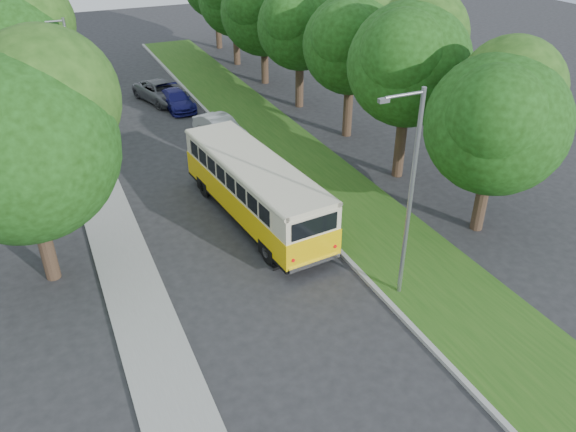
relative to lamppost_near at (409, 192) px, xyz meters
name	(u,v)px	position (x,y,z in m)	size (l,w,h in m)	color
ground	(268,285)	(-4.21, 2.50, -4.37)	(120.00, 120.00, 0.00)	#242427
curb	(297,207)	(-0.61, 7.50, -4.29)	(0.20, 70.00, 0.15)	gray
grass_verge	(340,197)	(1.74, 7.50, -4.30)	(4.50, 70.00, 0.13)	#235015
sidewalk	(119,247)	(-9.01, 7.50, -4.31)	(2.20, 70.00, 0.12)	gray
treeline	(200,28)	(-1.06, 20.49, 1.56)	(24.27, 41.91, 9.46)	#332319
lamppost_near	(409,192)	(0.00, 0.00, 0.00)	(1.71, 0.16, 8.00)	gray
lamppost_far	(73,82)	(-8.91, 18.50, -0.25)	(1.71, 0.16, 7.50)	gray
warning_sign	(96,150)	(-8.71, 14.48, -2.66)	(0.56, 0.10, 2.50)	gray
vintage_bus	(255,190)	(-2.81, 7.35, -2.86)	(2.62, 10.19, 3.03)	yellow
car_silver	(225,137)	(-1.36, 15.82, -3.72)	(1.54, 3.82, 1.30)	#9E9FA3
car_white	(221,128)	(-1.21, 17.06, -3.66)	(1.50, 4.30, 1.42)	silver
car_blue	(176,100)	(-2.22, 23.59, -3.74)	(1.75, 4.31, 1.25)	navy
car_grey	(162,92)	(-2.78, 25.46, -3.66)	(2.34, 5.07, 1.41)	#5A5C62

